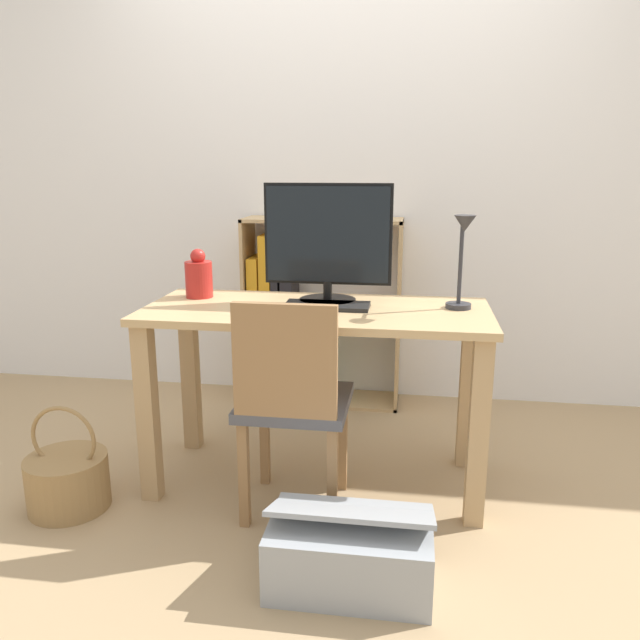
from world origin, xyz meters
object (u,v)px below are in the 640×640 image
object	(u,v)px
desk_lamp	(462,253)
chair	(292,399)
basket	(68,480)
storage_box	(350,550)
monitor	(328,241)
keyboard	(327,306)
bookshelf	(294,324)
vase	(199,277)

from	to	relation	value
desk_lamp	chair	world-z (taller)	desk_lamp
basket	storage_box	size ratio (longest dim) A/B	0.80
monitor	keyboard	size ratio (longest dim) A/B	1.54
desk_lamp	basket	distance (m)	1.75
basket	storage_box	bearing A→B (deg)	-14.27
keyboard	chair	world-z (taller)	chair
bookshelf	basket	bearing A→B (deg)	-117.03
monitor	bookshelf	bearing A→B (deg)	110.19
vase	basket	xyz separation A→B (m)	(-0.39, -0.48, -0.72)
keyboard	desk_lamp	xyz separation A→B (m)	(0.51, 0.01, 0.22)
keyboard	chair	bearing A→B (deg)	-106.86
storage_box	keyboard	bearing A→B (deg)	104.30
chair	desk_lamp	bearing A→B (deg)	29.20
vase	chair	world-z (taller)	vase
storage_box	basket	bearing A→B (deg)	165.73
monitor	bookshelf	xyz separation A→B (m)	(-0.30, 0.82, -0.57)
chair	bookshelf	size ratio (longest dim) A/B	0.83
desk_lamp	basket	xyz separation A→B (m)	(-1.47, -0.37, -0.86)
vase	bookshelf	world-z (taller)	bookshelf
keyboard	storage_box	xyz separation A→B (m)	(0.17, -0.65, -0.64)
keyboard	storage_box	size ratio (longest dim) A/B	0.64
bookshelf	storage_box	bearing A→B (deg)	-72.98
keyboard	bookshelf	xyz separation A→B (m)	(-0.31, 0.91, -0.32)
vase	desk_lamp	xyz separation A→B (m)	(1.08, -0.11, 0.14)
bookshelf	chair	bearing A→B (deg)	-79.42
vase	keyboard	bearing A→B (deg)	-11.86
vase	desk_lamp	size ratio (longest dim) A/B	0.56
desk_lamp	bookshelf	size ratio (longest dim) A/B	0.36
vase	storage_box	bearing A→B (deg)	-46.46
keyboard	desk_lamp	world-z (taller)	desk_lamp
keyboard	desk_lamp	size ratio (longest dim) A/B	0.90
monitor	storage_box	bearing A→B (deg)	-76.60
monitor	vase	size ratio (longest dim) A/B	2.49
vase	monitor	bearing A→B (deg)	-2.98
chair	storage_box	xyz separation A→B (m)	(0.25, -0.36, -0.36)
desk_lamp	chair	distance (m)	0.84
desk_lamp	bookshelf	distance (m)	1.33
keyboard	desk_lamp	distance (m)	0.56
basket	desk_lamp	bearing A→B (deg)	14.20
keyboard	bookshelf	size ratio (longest dim) A/B	0.33
monitor	storage_box	world-z (taller)	monitor
chair	storage_box	world-z (taller)	chair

